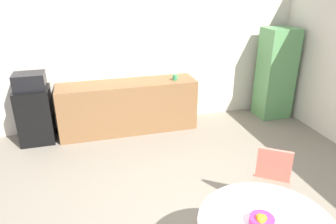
{
  "coord_description": "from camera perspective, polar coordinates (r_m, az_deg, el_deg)",
  "views": [
    {
      "loc": [
        -1.03,
        -2.59,
        2.59
      ],
      "look_at": [
        -0.01,
        1.1,
        0.95
      ],
      "focal_mm": 33.9,
      "sensor_mm": 36.0,
      "label": 1
    }
  ],
  "objects": [
    {
      "name": "mini_fridge",
      "position": [
        5.72,
        -22.73,
        -0.54
      ],
      "size": [
        0.54,
        0.54,
        0.93
      ],
      "primitive_type": "cube",
      "color": "black",
      "rests_on": "ground_plane"
    },
    {
      "name": "fruit_bowl",
      "position": [
        2.82,
        16.48,
        -18.2
      ],
      "size": [
        0.2,
        0.2,
        0.11
      ],
      "color": "#D8338C",
      "rests_on": "round_table"
    },
    {
      "name": "mug_white",
      "position": [
        5.63,
        1.27,
        6.23
      ],
      "size": [
        0.13,
        0.08,
        0.09
      ],
      "color": "#338C59",
      "rests_on": "counter_block"
    },
    {
      "name": "microwave",
      "position": [
        5.53,
        -23.66,
        5.1
      ],
      "size": [
        0.48,
        0.38,
        0.26
      ],
      "primitive_type": "cube",
      "color": "black",
      "rests_on": "mini_fridge"
    },
    {
      "name": "wall_back",
      "position": [
        5.83,
        -4.99,
        10.31
      ],
      "size": [
        6.0,
        0.1,
        2.6
      ],
      "primitive_type": "cube",
      "color": "silver",
      "rests_on": "ground_plane"
    },
    {
      "name": "chair_coral",
      "position": [
        3.79,
        18.21,
        -11.2
      ],
      "size": [
        0.59,
        0.59,
        0.83
      ],
      "color": "silver",
      "rests_on": "ground_plane"
    },
    {
      "name": "locker_cabinet",
      "position": [
        6.5,
        18.78,
        6.55
      ],
      "size": [
        0.6,
        0.5,
        1.73
      ],
      "primitive_type": "cube",
      "color": "#599959",
      "rests_on": "ground_plane"
    },
    {
      "name": "counter_block",
      "position": [
        5.71,
        -7.15,
        0.97
      ],
      "size": [
        2.41,
        0.6,
        0.9
      ],
      "primitive_type": "cube",
      "color": "brown",
      "rests_on": "ground_plane"
    }
  ]
}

